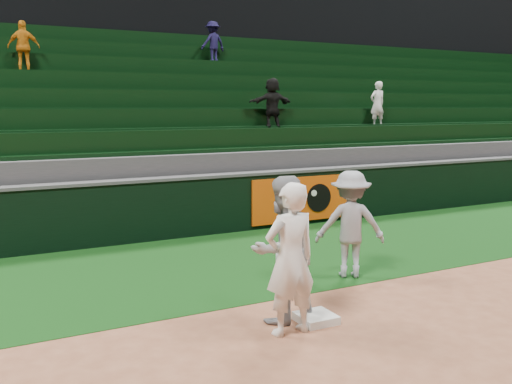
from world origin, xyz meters
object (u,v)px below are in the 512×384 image
(base_coach, at_px, (350,224))
(first_baseman, at_px, (290,259))
(first_base, at_px, (316,318))
(baserunner, at_px, (283,249))

(base_coach, bearing_deg, first_baseman, 65.31)
(first_baseman, bearing_deg, first_base, -163.17)
(first_baseman, relative_size, baserunner, 0.99)
(baserunner, bearing_deg, first_baseman, 62.69)
(first_base, height_order, first_baseman, first_baseman)
(first_base, height_order, baserunner, baserunner)
(first_baseman, distance_m, base_coach, 2.52)
(first_baseman, height_order, baserunner, baserunner)
(first_base, distance_m, first_baseman, 0.99)
(base_coach, bearing_deg, first_base, 69.82)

